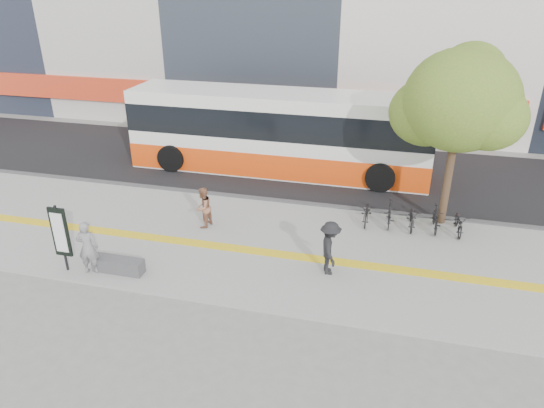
% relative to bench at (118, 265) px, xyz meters
% --- Properties ---
extents(ground, '(120.00, 120.00, 0.00)m').
position_rel_bench_xyz_m(ground, '(2.60, 1.20, -0.30)').
color(ground, slate).
rests_on(ground, ground).
extents(sidewalk, '(40.00, 7.00, 0.08)m').
position_rel_bench_xyz_m(sidewalk, '(2.60, 2.70, -0.27)').
color(sidewalk, slate).
rests_on(sidewalk, ground).
extents(tactile_strip, '(40.00, 0.45, 0.01)m').
position_rel_bench_xyz_m(tactile_strip, '(2.60, 2.20, -0.22)').
color(tactile_strip, yellow).
rests_on(tactile_strip, sidewalk).
extents(street, '(40.00, 8.00, 0.06)m').
position_rel_bench_xyz_m(street, '(2.60, 10.20, -0.28)').
color(street, black).
rests_on(street, ground).
extents(curb, '(40.00, 0.25, 0.14)m').
position_rel_bench_xyz_m(curb, '(2.60, 6.20, -0.23)').
color(curb, '#3E3E41').
rests_on(curb, ground).
extents(bench, '(1.60, 0.45, 0.45)m').
position_rel_bench_xyz_m(bench, '(0.00, 0.00, 0.00)').
color(bench, '#3E3E41').
rests_on(bench, sidewalk).
extents(signboard, '(0.55, 0.10, 2.20)m').
position_rel_bench_xyz_m(signboard, '(-1.60, -0.31, 1.06)').
color(signboard, black).
rests_on(signboard, sidewalk).
extents(street_tree, '(4.40, 3.80, 6.31)m').
position_rel_bench_xyz_m(street_tree, '(9.78, 6.02, 4.21)').
color(street_tree, '#3C2A1B').
rests_on(street_tree, sidewalk).
extents(bus, '(13.52, 3.20, 3.60)m').
position_rel_bench_xyz_m(bus, '(2.70, 9.70, 1.45)').
color(bus, white).
rests_on(bus, street).
extents(bicycle_row, '(3.76, 1.51, 0.88)m').
position_rel_bench_xyz_m(bicycle_row, '(8.73, 5.20, 0.19)').
color(bicycle_row, black).
rests_on(bicycle_row, sidewalk).
extents(seated_woman, '(0.71, 0.55, 1.73)m').
position_rel_bench_xyz_m(seated_woman, '(-0.80, -0.23, 0.64)').
color(seated_woman, black).
rests_on(seated_woman, sidewalk).
extents(pedestrian_tan, '(0.72, 0.84, 1.51)m').
position_rel_bench_xyz_m(pedestrian_tan, '(1.46, 3.43, 0.53)').
color(pedestrian_tan, '#945F45').
rests_on(pedestrian_tan, sidewalk).
extents(pedestrian_dark, '(0.91, 1.24, 1.71)m').
position_rel_bench_xyz_m(pedestrian_dark, '(6.27, 1.54, 0.63)').
color(pedestrian_dark, black).
rests_on(pedestrian_dark, sidewalk).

